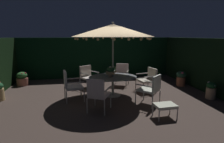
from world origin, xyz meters
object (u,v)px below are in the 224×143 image
at_px(patio_chair_south, 70,84).
at_px(potted_plant_right_far, 181,78).
at_px(patio_dining_table, 113,79).
at_px(patio_chair_southwest, 98,93).
at_px(centerpiece_planter, 110,71).
at_px(patio_chair_northeast, 148,78).
at_px(potted_plant_back_left, 117,72).
at_px(patio_chair_southeast, 88,75).
at_px(patio_chair_north, 151,88).
at_px(ottoman_footrest, 165,106).
at_px(potted_plant_back_center, 22,79).
at_px(patio_umbrella, 113,31).
at_px(patio_chair_east, 121,73).
at_px(potted_plant_front_corner, 211,90).

bearing_deg(patio_chair_south, potted_plant_right_far, 12.57).
bearing_deg(patio_dining_table, patio_chair_southwest, -116.95).
bearing_deg(centerpiece_planter, patio_chair_northeast, 12.69).
xyz_separation_m(centerpiece_planter, potted_plant_back_left, (0.81, 2.75, -0.62)).
xyz_separation_m(patio_chair_southeast, potted_plant_back_left, (1.55, 1.41, -0.19)).
bearing_deg(patio_chair_southeast, patio_chair_north, -51.76).
xyz_separation_m(patio_chair_south, potted_plant_right_far, (4.75, 1.06, -0.23)).
relative_size(centerpiece_planter, patio_chair_south, 0.37).
relative_size(ottoman_footrest, potted_plant_back_center, 0.95).
height_order(patio_chair_north, ottoman_footrest, patio_chair_north).
distance_m(patio_dining_table, centerpiece_planter, 0.35).
bearing_deg(patio_chair_south, patio_umbrella, 9.10).
relative_size(patio_chair_southeast, patio_chair_south, 0.89).
bearing_deg(patio_chair_south, patio_chair_southeast, 66.11).
relative_size(patio_dining_table, patio_chair_northeast, 1.90).
bearing_deg(ottoman_footrest, patio_chair_northeast, 79.61).
bearing_deg(patio_chair_southwest, centerpiece_planter, 65.68).
relative_size(patio_chair_east, ottoman_footrest, 1.65).
xyz_separation_m(patio_umbrella, potted_plant_front_corner, (3.36, -0.94, -2.07)).
bearing_deg(patio_chair_northeast, ottoman_footrest, -100.39).
relative_size(patio_chair_northeast, patio_chair_southwest, 0.91).
xyz_separation_m(patio_dining_table, ottoman_footrest, (1.06, -2.07, -0.29)).
distance_m(patio_dining_table, patio_chair_northeast, 1.52).
relative_size(patio_umbrella, ottoman_footrest, 4.95).
relative_size(patio_chair_north, ottoman_footrest, 1.71).
height_order(patio_umbrella, ottoman_footrest, patio_umbrella).
bearing_deg(potted_plant_back_left, patio_umbrella, -104.80).
bearing_deg(patio_chair_southwest, patio_chair_southeast, 93.30).
xyz_separation_m(patio_chair_north, patio_chair_southwest, (-1.73, -0.24, 0.01)).
relative_size(patio_dining_table, potted_plant_back_center, 2.91).
bearing_deg(potted_plant_back_center, ottoman_footrest, -41.13).
relative_size(patio_chair_east, potted_plant_back_left, 1.53).
xyz_separation_m(patio_chair_southwest, potted_plant_back_left, (1.40, 4.04, -0.25)).
distance_m(patio_chair_east, ottoman_footrest, 3.48).
xyz_separation_m(patio_umbrella, potted_plant_right_far, (3.24, 0.82, -2.02)).
relative_size(patio_umbrella, patio_chair_southeast, 3.09).
height_order(patio_umbrella, potted_plant_front_corner, patio_umbrella).
bearing_deg(potted_plant_back_left, ottoman_footrest, -85.77).
bearing_deg(potted_plant_back_left, patio_chair_northeast, -71.81).
bearing_deg(potted_plant_right_far, centerpiece_planter, -165.23).
xyz_separation_m(patio_chair_southwest, potted_plant_front_corner, (4.05, 0.42, -0.28)).
relative_size(centerpiece_planter, patio_chair_north, 0.39).
distance_m(centerpiece_planter, patio_chair_south, 1.46).
distance_m(patio_chair_southwest, potted_plant_front_corner, 4.08).
bearing_deg(patio_chair_southwest, potted_plant_right_far, 28.99).
relative_size(patio_umbrella, centerpiece_planter, 7.38).
distance_m(patio_chair_southeast, ottoman_footrest, 3.84).
distance_m(patio_chair_north, patio_chair_south, 2.69).
xyz_separation_m(patio_chair_southeast, patio_chair_southwest, (0.15, -2.63, 0.06)).
relative_size(patio_dining_table, ottoman_footrest, 3.06).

